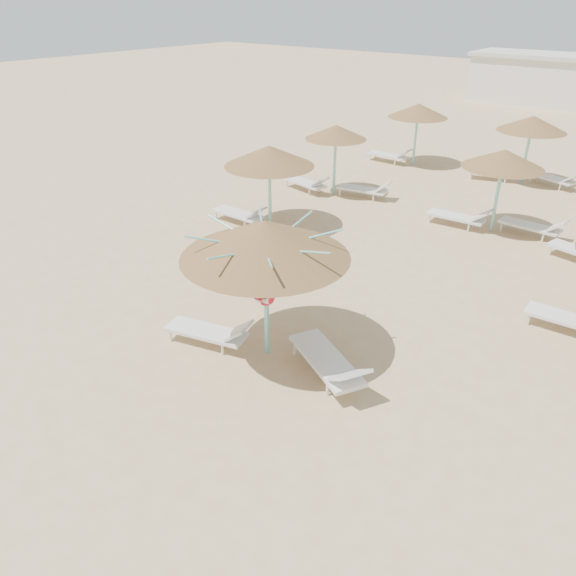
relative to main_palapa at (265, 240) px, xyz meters
The scene contains 5 objects.
ground 2.73m from the main_palapa, 19.03° to the left, with size 120.00×120.00×0.00m, color tan.
main_palapa is the anchor object (origin of this frame).
lounger_main_a 2.66m from the main_palapa, 154.55° to the right, with size 2.10×1.11×0.73m.
lounger_main_b 2.78m from the main_palapa, ahead, with size 2.37×1.68×0.84m.
service_hut 35.61m from the main_palapa, 98.89° to the left, with size 8.40×4.40×3.25m.
Camera 1 is at (6.22, -7.87, 7.02)m, focal length 35.00 mm.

